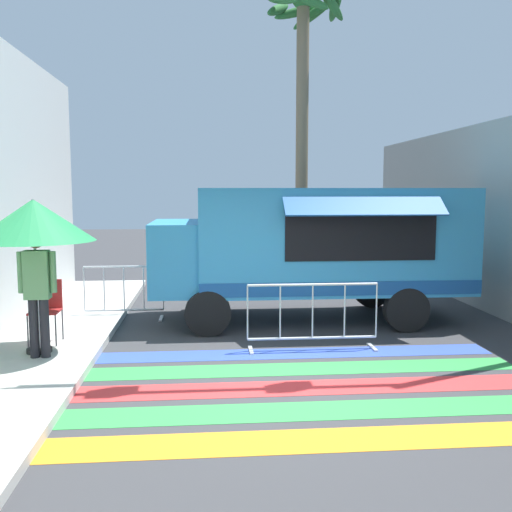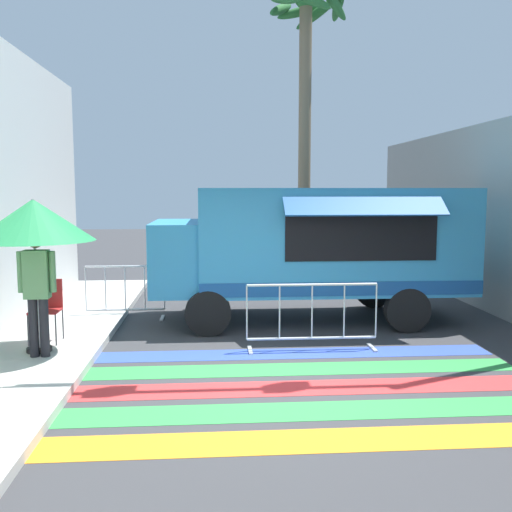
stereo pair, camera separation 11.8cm
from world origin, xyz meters
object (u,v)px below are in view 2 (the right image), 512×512
object	(u,v)px
patio_umbrella	(34,221)
folding_chair	(47,304)
vendor_person	(37,285)
food_truck	(307,243)
palm_tree	(307,74)
barricade_front	(312,317)
traffic_signal_pole	(429,27)
barricade_side	(125,294)

from	to	relation	value
patio_umbrella	folding_chair	xyz separation A→B (m)	(-0.04, 0.61, -1.34)
vendor_person	food_truck	bearing A→B (deg)	37.08
patio_umbrella	palm_tree	distance (m)	8.71
food_truck	patio_umbrella	distance (m)	4.93
barricade_front	palm_tree	xyz separation A→B (m)	(0.87, 6.13, 4.89)
folding_chair	vendor_person	distance (m)	0.99
food_truck	traffic_signal_pole	bearing A→B (deg)	-69.03
vendor_person	palm_tree	distance (m)	9.23
patio_umbrella	barricade_side	size ratio (longest dim) A/B	1.48
traffic_signal_pole	barricade_side	distance (m)	6.99
traffic_signal_pole	vendor_person	size ratio (longest dim) A/B	3.63
barricade_side	patio_umbrella	bearing A→B (deg)	-108.72
barricade_front	vendor_person	bearing A→B (deg)	-173.47
vendor_person	barricade_side	world-z (taller)	vendor_person
palm_tree	barricade_side	bearing A→B (deg)	-137.42
traffic_signal_pole	patio_umbrella	distance (m)	6.09
traffic_signal_pole	barricade_front	bearing A→B (deg)	147.93
patio_umbrella	barricade_front	xyz separation A→B (m)	(4.09, 0.19, -1.52)
food_truck	vendor_person	bearing A→B (deg)	-149.20
barricade_front	barricade_side	distance (m)	4.00
barricade_side	palm_tree	world-z (taller)	palm_tree
food_truck	barricade_front	size ratio (longest dim) A/B	2.83
patio_umbrella	palm_tree	world-z (taller)	palm_tree
traffic_signal_pole	barricade_front	world-z (taller)	traffic_signal_pole
folding_chair	palm_tree	world-z (taller)	palm_tree
vendor_person	barricade_front	distance (m)	4.07
food_truck	patio_umbrella	bearing A→B (deg)	-152.39
patio_umbrella	barricade_side	world-z (taller)	patio_umbrella
patio_umbrella	barricade_front	world-z (taller)	patio_umbrella
vendor_person	traffic_signal_pole	bearing A→B (deg)	1.94
folding_chair	palm_tree	bearing A→B (deg)	39.91
folding_chair	vendor_person	size ratio (longest dim) A/B	0.54
patio_umbrella	barricade_side	bearing A→B (deg)	71.28
folding_chair	palm_tree	xyz separation A→B (m)	(5.00, 5.72, 4.70)
folding_chair	barricade_side	distance (m)	2.17
barricade_side	traffic_signal_pole	bearing A→B (deg)	-35.12
traffic_signal_pole	folding_chair	xyz separation A→B (m)	(-5.51, 1.28, -3.94)
traffic_signal_pole	barricade_side	bearing A→B (deg)	144.88
patio_umbrella	barricade_side	distance (m)	3.11
traffic_signal_pole	folding_chair	size ratio (longest dim) A/B	6.73
food_truck	patio_umbrella	world-z (taller)	food_truck
food_truck	barricade_front	xyz separation A→B (m)	(-0.25, -2.08, -0.97)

